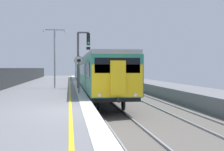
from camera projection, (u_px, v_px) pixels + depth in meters
The scene contains 5 objects.
ground at pixel (144, 124), 12.10m from camera, with size 17.40×110.00×1.21m.
commuter_train_at_platform at pixel (90, 72), 35.23m from camera, with size 2.83×40.78×3.81m.
signal_gantry at pixel (82, 53), 24.54m from camera, with size 1.10×0.24×4.70m.
speed_limit_sign at pixel (79, 69), 19.66m from camera, with size 0.59×0.08×2.48m.
platform_lamp_mid at pixel (55, 53), 25.02m from camera, with size 2.00×0.20×5.02m.
Camera 1 is at (-0.39, -11.73, 1.68)m, focal length 47.37 mm.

